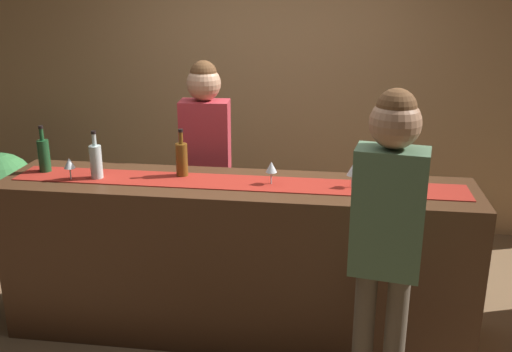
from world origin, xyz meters
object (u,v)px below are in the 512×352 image
object	(u,v)px
wine_glass_far_end	(69,164)
customer_sipping	(388,223)
bartender	(206,152)
wine_bottle_amber	(182,159)
wine_glass_mid_counter	(271,168)
wine_bottle_green	(44,155)
wine_bottle_clear	(96,161)
wine_glass_near_customer	(352,171)
potted_plant_tall	(3,194)

from	to	relation	value
wine_glass_far_end	customer_sipping	bearing A→B (deg)	-15.76
bartender	customer_sipping	distance (m)	1.67
wine_bottle_amber	wine_glass_mid_counter	bearing A→B (deg)	-8.17
wine_glass_far_end	wine_glass_mid_counter	bearing A→B (deg)	4.28
wine_glass_far_end	bartender	world-z (taller)	bartender
wine_bottle_green	wine_bottle_amber	bearing A→B (deg)	2.40
wine_bottle_amber	wine_bottle_clear	size ratio (longest dim) A/B	1.00
wine_bottle_clear	wine_glass_mid_counter	bearing A→B (deg)	1.96
wine_bottle_clear	wine_glass_near_customer	size ratio (longest dim) A/B	2.10
wine_bottle_amber	wine_glass_far_end	xyz separation A→B (m)	(-0.66, -0.17, -0.01)
wine_bottle_amber	wine_bottle_clear	distance (m)	0.52
potted_plant_tall	wine_glass_near_customer	bearing A→B (deg)	-18.73
wine_glass_near_customer	wine_glass_far_end	world-z (taller)	same
wine_bottle_clear	wine_glass_near_customer	distance (m)	1.56
wine_glass_mid_counter	potted_plant_tall	distance (m)	2.65
wine_bottle_amber	bartender	distance (m)	0.51
bartender	potted_plant_tall	xyz separation A→B (m)	(-1.85, 0.39, -0.55)
wine_bottle_clear	potted_plant_tall	distance (m)	1.77
wine_bottle_green	customer_sipping	world-z (taller)	customer_sipping
wine_bottle_amber	wine_glass_near_customer	size ratio (longest dim) A/B	2.10
wine_bottle_amber	bartender	xyz separation A→B (m)	(0.04, 0.50, -0.10)
wine_bottle_amber	wine_bottle_clear	bearing A→B (deg)	-166.87
customer_sipping	wine_bottle_amber	bearing A→B (deg)	159.32
wine_bottle_amber	potted_plant_tall	world-z (taller)	wine_bottle_amber
wine_glass_far_end	customer_sipping	distance (m)	1.94
wine_glass_near_customer	wine_bottle_green	bearing A→B (deg)	178.85
wine_glass_far_end	potted_plant_tall	world-z (taller)	wine_glass_far_end
wine_bottle_clear	wine_glass_far_end	world-z (taller)	wine_bottle_clear
potted_plant_tall	wine_glass_far_end	bearing A→B (deg)	-42.65
wine_glass_mid_counter	bartender	size ratio (longest dim) A/B	0.09
wine_glass_mid_counter	customer_sipping	distance (m)	0.89
wine_bottle_clear	potted_plant_tall	bearing A→B (deg)	142.21
wine_bottle_green	wine_glass_far_end	distance (m)	0.27
wine_bottle_amber	customer_sipping	world-z (taller)	customer_sipping
wine_bottle_clear	wine_glass_mid_counter	xyz separation A→B (m)	(1.08, 0.04, -0.01)
wine_bottle_amber	wine_glass_near_customer	world-z (taller)	wine_bottle_amber
wine_bottle_green	bartender	xyz separation A→B (m)	(0.93, 0.54, -0.10)
wine_glass_near_customer	bartender	distance (m)	1.16
wine_bottle_green	wine_glass_far_end	bearing A→B (deg)	-30.29
wine_bottle_amber	wine_bottle_green	size ratio (longest dim) A/B	1.00
wine_glass_near_customer	wine_glass_mid_counter	xyz separation A→B (m)	(-0.48, -0.01, 0.00)
wine_bottle_amber	potted_plant_tall	distance (m)	2.12
bartender	wine_bottle_amber	bearing A→B (deg)	81.64
wine_bottle_amber	wine_glass_mid_counter	size ratio (longest dim) A/B	2.10
wine_bottle_clear	wine_bottle_green	world-z (taller)	same
wine_glass_mid_counter	customer_sipping	xyz separation A→B (m)	(0.64, -0.62, -0.06)
wine_glass_near_customer	bartender	xyz separation A→B (m)	(-1.01, 0.57, -0.09)
wine_bottle_green	wine_glass_near_customer	distance (m)	1.93
wine_glass_far_end	wine_glass_near_customer	bearing A→B (deg)	3.26
wine_bottle_green	potted_plant_tall	xyz separation A→B (m)	(-0.92, 0.93, -0.65)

